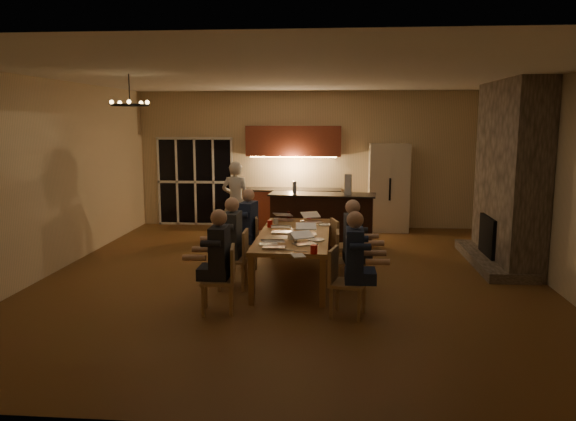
# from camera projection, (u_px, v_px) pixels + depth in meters

# --- Properties ---
(floor) EXTENTS (9.00, 9.00, 0.00)m
(floor) POSITION_uv_depth(u_px,v_px,m) (292.00, 278.00, 9.11)
(floor) COLOR brown
(floor) RESTS_ON ground
(back_wall) EXTENTS (8.00, 0.04, 3.20)m
(back_wall) POSITION_uv_depth(u_px,v_px,m) (307.00, 160.00, 13.30)
(back_wall) COLOR tan
(back_wall) RESTS_ON ground
(left_wall) EXTENTS (0.04, 9.00, 3.20)m
(left_wall) POSITION_uv_depth(u_px,v_px,m) (48.00, 177.00, 9.20)
(left_wall) COLOR tan
(left_wall) RESTS_ON ground
(right_wall) EXTENTS (0.04, 9.00, 3.20)m
(right_wall) POSITION_uv_depth(u_px,v_px,m) (555.00, 182.00, 8.52)
(right_wall) COLOR tan
(right_wall) RESTS_ON ground
(ceiling) EXTENTS (8.00, 9.00, 0.04)m
(ceiling) POSITION_uv_depth(u_px,v_px,m) (292.00, 75.00, 8.60)
(ceiling) COLOR white
(ceiling) RESTS_ON back_wall
(french_doors) EXTENTS (1.86, 0.08, 2.10)m
(french_doors) POSITION_uv_depth(u_px,v_px,m) (195.00, 182.00, 13.57)
(french_doors) COLOR black
(french_doors) RESTS_ON ground
(fireplace) EXTENTS (0.58, 2.50, 3.20)m
(fireplace) POSITION_uv_depth(u_px,v_px,m) (510.00, 174.00, 9.72)
(fireplace) COLOR #72645A
(fireplace) RESTS_ON ground
(kitchenette) EXTENTS (2.24, 0.68, 2.40)m
(kitchenette) POSITION_uv_depth(u_px,v_px,m) (293.00, 178.00, 13.08)
(kitchenette) COLOR maroon
(kitchenette) RESTS_ON ground
(refrigerator) EXTENTS (0.90, 0.68, 2.00)m
(refrigerator) POSITION_uv_depth(u_px,v_px,m) (389.00, 188.00, 12.87)
(refrigerator) COLOR beige
(refrigerator) RESTS_ON ground
(dining_table) EXTENTS (1.10, 2.77, 0.75)m
(dining_table) POSITION_uv_depth(u_px,v_px,m) (294.00, 256.00, 8.98)
(dining_table) COLOR #A67442
(dining_table) RESTS_ON ground
(bar_island) EXTENTS (2.16, 0.85, 1.08)m
(bar_island) POSITION_uv_depth(u_px,v_px,m) (322.00, 220.00, 11.27)
(bar_island) COLOR black
(bar_island) RESTS_ON ground
(chair_left_near) EXTENTS (0.50, 0.50, 0.89)m
(chair_left_near) POSITION_uv_depth(u_px,v_px,m) (218.00, 279.00, 7.42)
(chair_left_near) COLOR #A58952
(chair_left_near) RESTS_ON ground
(chair_left_mid) EXTENTS (0.45, 0.45, 0.89)m
(chair_left_mid) POSITION_uv_depth(u_px,v_px,m) (232.00, 259.00, 8.50)
(chair_left_mid) COLOR #A58952
(chair_left_mid) RESTS_ON ground
(chair_left_far) EXTENTS (0.52, 0.52, 0.89)m
(chair_left_far) POSITION_uv_depth(u_px,v_px,m) (245.00, 242.00, 9.68)
(chair_left_far) COLOR #A58952
(chair_left_far) RESTS_ON ground
(chair_right_near) EXTENTS (0.53, 0.53, 0.89)m
(chair_right_near) POSITION_uv_depth(u_px,v_px,m) (348.00, 283.00, 7.28)
(chair_right_near) COLOR #A58952
(chair_right_near) RESTS_ON ground
(chair_right_mid) EXTENTS (0.44, 0.44, 0.89)m
(chair_right_mid) POSITION_uv_depth(u_px,v_px,m) (351.00, 261.00, 8.40)
(chair_right_mid) COLOR #A58952
(chair_right_mid) RESTS_ON ground
(chair_right_far) EXTENTS (0.54, 0.54, 0.89)m
(chair_right_far) POSITION_uv_depth(u_px,v_px,m) (346.00, 245.00, 9.43)
(chair_right_far) COLOR #A58952
(chair_right_far) RESTS_ON ground
(person_left_near) EXTENTS (0.60, 0.60, 1.38)m
(person_left_near) POSITION_uv_depth(u_px,v_px,m) (220.00, 261.00, 7.43)
(person_left_near) COLOR #21222A
(person_left_near) RESTS_ON ground
(person_right_near) EXTENTS (0.61, 0.61, 1.38)m
(person_right_near) POSITION_uv_depth(u_px,v_px,m) (354.00, 264.00, 7.27)
(person_right_near) COLOR #1C2748
(person_right_near) RESTS_ON ground
(person_left_mid) EXTENTS (0.62, 0.62, 1.38)m
(person_left_mid) POSITION_uv_depth(u_px,v_px,m) (233.00, 242.00, 8.56)
(person_left_mid) COLOR #34383D
(person_left_mid) RESTS_ON ground
(person_right_mid) EXTENTS (0.65, 0.65, 1.38)m
(person_right_mid) POSITION_uv_depth(u_px,v_px,m) (352.00, 246.00, 8.32)
(person_right_mid) COLOR #21222A
(person_right_mid) RESTS_ON ground
(person_left_far) EXTENTS (0.70, 0.70, 1.38)m
(person_left_far) POSITION_uv_depth(u_px,v_px,m) (249.00, 229.00, 9.62)
(person_left_far) COLOR #1C2748
(person_left_far) RESTS_ON ground
(standing_person) EXTENTS (0.65, 0.47, 1.67)m
(standing_person) POSITION_uv_depth(u_px,v_px,m) (236.00, 200.00, 12.01)
(standing_person) COLOR silver
(standing_person) RESTS_ON ground
(chandelier) EXTENTS (0.56, 0.56, 0.03)m
(chandelier) POSITION_uv_depth(u_px,v_px,m) (130.00, 105.00, 8.29)
(chandelier) COLOR black
(chandelier) RESTS_ON ceiling
(laptop_a) EXTENTS (0.32, 0.29, 0.23)m
(laptop_a) POSITION_uv_depth(u_px,v_px,m) (274.00, 240.00, 7.91)
(laptop_a) COLOR silver
(laptop_a) RESTS_ON dining_table
(laptop_b) EXTENTS (0.41, 0.40, 0.23)m
(laptop_b) POSITION_uv_depth(u_px,v_px,m) (305.00, 237.00, 8.11)
(laptop_b) COLOR silver
(laptop_b) RESTS_ON dining_table
(laptop_c) EXTENTS (0.34, 0.30, 0.23)m
(laptop_c) POSITION_uv_depth(u_px,v_px,m) (281.00, 226.00, 8.96)
(laptop_c) COLOR silver
(laptop_c) RESTS_ON dining_table
(laptop_d) EXTENTS (0.35, 0.31, 0.23)m
(laptop_d) POSITION_uv_depth(u_px,v_px,m) (306.00, 228.00, 8.78)
(laptop_d) COLOR silver
(laptop_d) RESTS_ON dining_table
(laptop_e) EXTENTS (0.36, 0.33, 0.23)m
(laptop_e) POSITION_uv_depth(u_px,v_px,m) (285.00, 214.00, 10.07)
(laptop_e) COLOR silver
(laptop_e) RESTS_ON dining_table
(laptop_f) EXTENTS (0.40, 0.38, 0.23)m
(laptop_f) POSITION_uv_depth(u_px,v_px,m) (313.00, 216.00, 9.84)
(laptop_f) COLOR silver
(laptop_f) RESTS_ON dining_table
(mug_front) EXTENTS (0.08, 0.08, 0.10)m
(mug_front) POSITION_uv_depth(u_px,v_px,m) (290.00, 236.00, 8.45)
(mug_front) COLOR white
(mug_front) RESTS_ON dining_table
(mug_mid) EXTENTS (0.08, 0.08, 0.10)m
(mug_mid) POSITION_uv_depth(u_px,v_px,m) (302.00, 223.00, 9.52)
(mug_mid) COLOR white
(mug_mid) RESTS_ON dining_table
(mug_back) EXTENTS (0.08, 0.08, 0.10)m
(mug_back) POSITION_uv_depth(u_px,v_px,m) (276.00, 221.00, 9.72)
(mug_back) COLOR white
(mug_back) RESTS_ON dining_table
(redcup_near) EXTENTS (0.09, 0.09, 0.12)m
(redcup_near) POSITION_uv_depth(u_px,v_px,m) (314.00, 249.00, 7.55)
(redcup_near) COLOR red
(redcup_near) RESTS_ON dining_table
(redcup_mid) EXTENTS (0.09, 0.09, 0.12)m
(redcup_mid) POSITION_uv_depth(u_px,v_px,m) (270.00, 224.00, 9.42)
(redcup_mid) COLOR red
(redcup_mid) RESTS_ON dining_table
(redcup_far) EXTENTS (0.08, 0.08, 0.12)m
(redcup_far) POSITION_uv_depth(u_px,v_px,m) (309.00, 216.00, 10.22)
(redcup_far) COLOR red
(redcup_far) RESTS_ON dining_table
(can_silver) EXTENTS (0.06, 0.06, 0.12)m
(can_silver) POSITION_uv_depth(u_px,v_px,m) (295.00, 238.00, 8.27)
(can_silver) COLOR #B2B2B7
(can_silver) RESTS_ON dining_table
(can_cola) EXTENTS (0.07, 0.07, 0.12)m
(can_cola) POSITION_uv_depth(u_px,v_px,m) (289.00, 215.00, 10.30)
(can_cola) COLOR #3F0F0C
(can_cola) RESTS_ON dining_table
(plate_near) EXTENTS (0.25, 0.25, 0.02)m
(plate_near) POSITION_uv_depth(u_px,v_px,m) (316.00, 240.00, 8.40)
(plate_near) COLOR white
(plate_near) RESTS_ON dining_table
(plate_left) EXTENTS (0.28, 0.28, 0.02)m
(plate_left) POSITION_uv_depth(u_px,v_px,m) (268.00, 244.00, 8.10)
(plate_left) COLOR white
(plate_left) RESTS_ON dining_table
(plate_far) EXTENTS (0.22, 0.22, 0.02)m
(plate_far) POSITION_uv_depth(u_px,v_px,m) (325.00, 225.00, 9.61)
(plate_far) COLOR white
(plate_far) RESTS_ON dining_table
(notepad) EXTENTS (0.22, 0.26, 0.01)m
(notepad) POSITION_uv_depth(u_px,v_px,m) (298.00, 256.00, 7.43)
(notepad) COLOR white
(notepad) RESTS_ON dining_table
(bar_bottle) EXTENTS (0.08, 0.08, 0.24)m
(bar_bottle) POSITION_uv_depth(u_px,v_px,m) (295.00, 187.00, 11.24)
(bar_bottle) COLOR #99999E
(bar_bottle) RESTS_ON bar_island
(bar_blender) EXTENTS (0.14, 0.14, 0.40)m
(bar_blender) POSITION_uv_depth(u_px,v_px,m) (348.00, 185.00, 11.02)
(bar_blender) COLOR silver
(bar_blender) RESTS_ON bar_island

